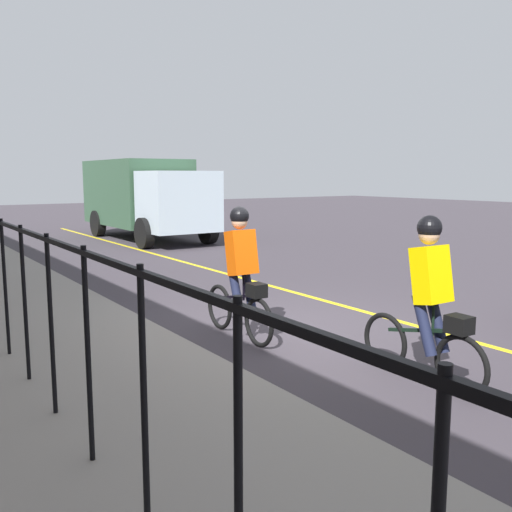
# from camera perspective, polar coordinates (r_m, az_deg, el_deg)

# --- Properties ---
(ground_plane) EXTENTS (80.00, 80.00, 0.00)m
(ground_plane) POSITION_cam_1_polar(r_m,az_deg,el_deg) (8.46, 3.44, -7.19)
(ground_plane) COLOR #3A343B
(lane_line_centre) EXTENTS (36.00, 0.12, 0.01)m
(lane_line_centre) POSITION_cam_1_polar(r_m,az_deg,el_deg) (9.49, 11.15, -5.61)
(lane_line_centre) COLOR yellow
(lane_line_centre) RESTS_ON ground
(sidewalk) EXTENTS (40.00, 3.20, 0.15)m
(sidewalk) POSITION_cam_1_polar(r_m,az_deg,el_deg) (6.98, -19.63, -10.36)
(sidewalk) COLOR gray
(sidewalk) RESTS_ON ground
(cyclist_lead) EXTENTS (1.71, 0.37, 1.83)m
(cyclist_lead) POSITION_cam_1_polar(r_m,az_deg,el_deg) (7.65, -1.54, -1.81)
(cyclist_lead) COLOR black
(cyclist_lead) RESTS_ON ground
(cyclist_follow) EXTENTS (1.71, 0.37, 1.83)m
(cyclist_follow) POSITION_cam_1_polar(r_m,az_deg,el_deg) (6.25, 17.09, -4.44)
(cyclist_follow) COLOR black
(cyclist_follow) RESTS_ON ground
(box_truck_background) EXTENTS (6.72, 2.56, 2.78)m
(box_truck_background) POSITION_cam_1_polar(r_m,az_deg,el_deg) (20.29, -11.17, 6.06)
(box_truck_background) COLOR #32523A
(box_truck_background) RESTS_ON ground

